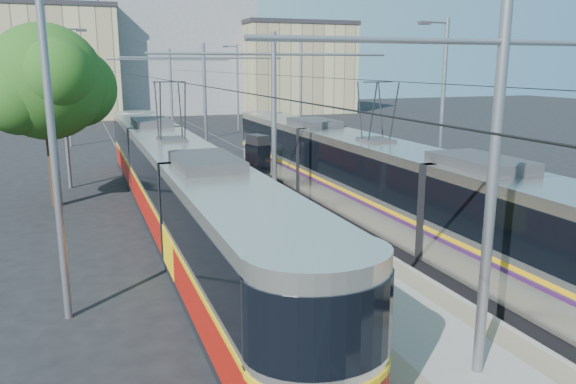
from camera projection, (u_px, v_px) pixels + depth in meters
name	position (u px, v px, depth m)	size (l,w,h in m)	color
ground	(375.00, 305.00, 14.66)	(160.00, 160.00, 0.00)	black
platform	(219.00, 178.00, 30.14)	(4.00, 50.00, 0.30)	gray
tactile_strip_left	(193.00, 178.00, 29.61)	(0.70, 50.00, 0.01)	gray
tactile_strip_right	(245.00, 174.00, 30.60)	(0.70, 50.00, 0.01)	gray
rails	(220.00, 181.00, 30.17)	(8.71, 70.00, 0.03)	gray
tram_left	(174.00, 181.00, 21.71)	(2.43, 29.83, 5.50)	black
tram_right	(374.00, 178.00, 21.53)	(2.43, 29.72, 5.50)	black
catenary	(231.00, 99.00, 26.57)	(9.20, 70.00, 7.00)	gray
street_lamps	(201.00, 99.00, 32.90)	(15.18, 38.22, 8.00)	gray
shelter	(258.00, 160.00, 26.87)	(0.98, 1.30, 2.57)	black
tree	(54.00, 84.00, 24.06)	(5.41, 5.00, 7.86)	#382314
building_left	(44.00, 62.00, 64.59)	(16.32, 12.24, 12.74)	tan
building_centre	(177.00, 54.00, 73.47)	(18.36, 14.28, 15.03)	gray
building_right	(293.00, 68.00, 73.18)	(14.28, 10.20, 11.47)	tan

